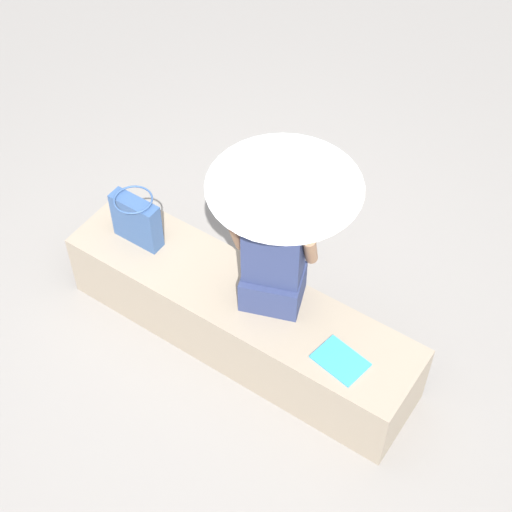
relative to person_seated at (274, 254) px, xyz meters
name	(u,v)px	position (x,y,z in m)	size (l,w,h in m)	color
ground_plane	(241,340)	(-0.18, -0.08, -0.87)	(14.00, 14.00, 0.00)	gray
stone_bench	(240,317)	(-0.18, -0.08, -0.63)	(2.26, 0.54, 0.48)	gray
person_seated	(274,254)	(0.00, 0.00, 0.00)	(0.51, 0.38, 0.90)	navy
parasol	(285,173)	(0.04, 0.03, 0.61)	(0.80, 0.80, 1.12)	#B7B7BC
handbag_black	(137,219)	(-0.94, -0.07, -0.21)	(0.32, 0.24, 0.35)	#335184
magazine	(340,361)	(0.55, -0.16, -0.38)	(0.28, 0.20, 0.01)	#339ED1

